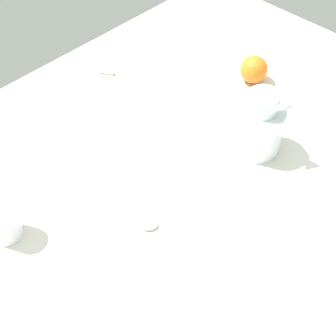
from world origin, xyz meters
TOP-DOWN VIEW (x-y plane):
  - ground_plane at (0.00, 0.00)cm, footprint 147.60×99.04cm
  - juice_pitcher at (23.72, -6.21)cm, footprint 10.14×14.42cm
  - second_glass at (-25.68, 12.56)cm, footprint 5.76×5.76cm
  - loose_orange_1 at (41.40, 8.09)cm, footprint 6.67×6.67cm
  - spoon at (-9.50, -3.24)cm, footprint 14.14×9.14cm
  - herb_sprig_0 at (18.49, 35.12)cm, footprint 3.15×4.52cm

SIDE VIEW (x-z plane):
  - ground_plane at x=0.00cm, z-range -3.00..0.00cm
  - herb_sprig_0 at x=18.49cm, z-range -0.16..0.69cm
  - spoon at x=-9.50cm, z-range -0.07..0.93cm
  - loose_orange_1 at x=41.40cm, z-range 0.00..6.67cm
  - second_glass at x=-25.68cm, z-range -0.58..8.19cm
  - juice_pitcher at x=23.72cm, z-range -2.16..13.04cm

